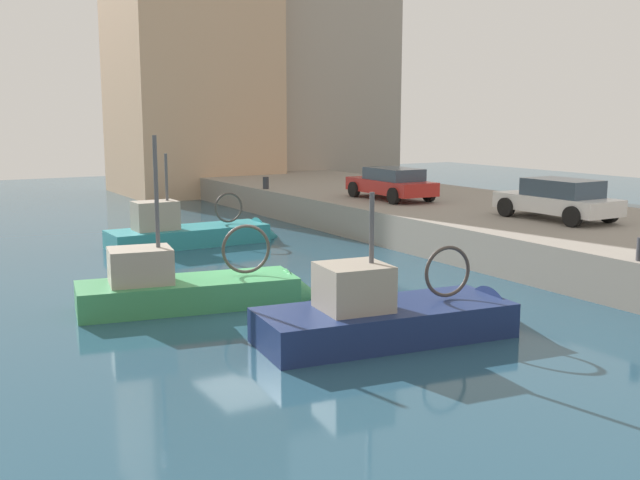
{
  "coord_description": "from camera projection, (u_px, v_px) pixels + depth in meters",
  "views": [
    {
      "loc": [
        -8.0,
        -17.2,
        4.61
      ],
      "look_at": [
        2.28,
        0.38,
        1.2
      ],
      "focal_mm": 42.28,
      "sensor_mm": 36.0,
      "label": 1
    }
  ],
  "objects": [
    {
      "name": "fishing_boat_teal",
      "position": [
        197.0,
        241.0,
        26.97
      ],
      "size": [
        6.45,
        2.06,
        4.08
      ],
      "color": "teal",
      "rests_on": "ground"
    },
    {
      "name": "fishing_boat_green",
      "position": [
        200.0,
        300.0,
        18.32
      ],
      "size": [
        6.18,
        2.71,
        4.9
      ],
      "color": "#388951",
      "rests_on": "ground"
    },
    {
      "name": "quay_wall",
      "position": [
        565.0,
        236.0,
        25.02
      ],
      "size": [
        9.0,
        56.0,
        1.2
      ],
      "primitive_type": "cube",
      "color": "gray",
      "rests_on": "ground"
    },
    {
      "name": "water_surface",
      "position": [
        251.0,
        295.0,
        19.39
      ],
      "size": [
        80.0,
        80.0,
        0.0
      ],
      "primitive_type": "plane",
      "color": "navy",
      "rests_on": "ground"
    },
    {
      "name": "waterfront_building_west_mid",
      "position": [
        189.0,
        23.0,
        43.34
      ],
      "size": [
        8.75,
        8.2,
        19.56
      ],
      "color": "tan",
      "rests_on": "ground"
    },
    {
      "name": "fishing_boat_navy",
      "position": [
        400.0,
        332.0,
        15.73
      ],
      "size": [
        6.3,
        2.75,
        3.97
      ],
      "color": "navy",
      "rests_on": "ground"
    },
    {
      "name": "mooring_bollard_mid",
      "position": [
        266.0,
        183.0,
        34.73
      ],
      "size": [
        0.28,
        0.28,
        0.55
      ],
      "primitive_type": "cylinder",
      "color": "#2D2D33",
      "rests_on": "quay_wall"
    },
    {
      "name": "waterfront_building_central",
      "position": [
        296.0,
        65.0,
        49.2
      ],
      "size": [
        11.25,
        8.96,
        15.49
      ],
      "color": "#A39384",
      "rests_on": "ground"
    },
    {
      "name": "parked_car_red",
      "position": [
        391.0,
        183.0,
        30.33
      ],
      "size": [
        1.97,
        4.29,
        1.28
      ],
      "color": "red",
      "rests_on": "quay_wall"
    },
    {
      "name": "parked_car_white",
      "position": [
        558.0,
        199.0,
        24.47
      ],
      "size": [
        1.97,
        4.13,
        1.34
      ],
      "color": "silver",
      "rests_on": "quay_wall"
    }
  ]
}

